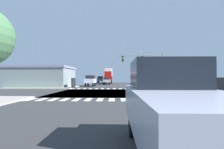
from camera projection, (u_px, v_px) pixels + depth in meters
ground at (111, 93)px, 22.18m from camera, size 90.00×90.00×0.05m
sidewalk_corner_ne at (181, 87)px, 33.82m from camera, size 12.00×12.00×0.14m
sidewalk_corner_nw at (47, 87)px, 34.53m from camera, size 12.00×12.00×0.14m
crosswalk_near at (106, 100)px, 14.89m from camera, size 13.50×2.00×0.01m
crosswalk_far at (111, 89)px, 29.48m from camera, size 13.50×2.00×0.01m
traffic_signal_mast at (144, 62)px, 29.78m from camera, size 7.82×0.55×6.03m
street_lamp at (146, 65)px, 43.66m from camera, size 1.78×0.32×8.44m
bank_building at (32, 77)px, 34.74m from camera, size 16.87×9.03×4.03m
suv_nearside_1 at (90, 80)px, 37.83m from camera, size 1.96×4.60×2.34m
sedan_farside_1 at (107, 80)px, 46.62m from camera, size 1.80×4.30×1.88m
pickup_crossing_1 at (174, 103)px, 4.05m from camera, size 2.00×5.10×2.35m
pickup_queued_2 at (101, 79)px, 61.51m from camera, size 2.00×5.10×2.35m
box_truck_leading_1 at (108, 75)px, 56.52m from camera, size 2.40×7.20×4.85m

